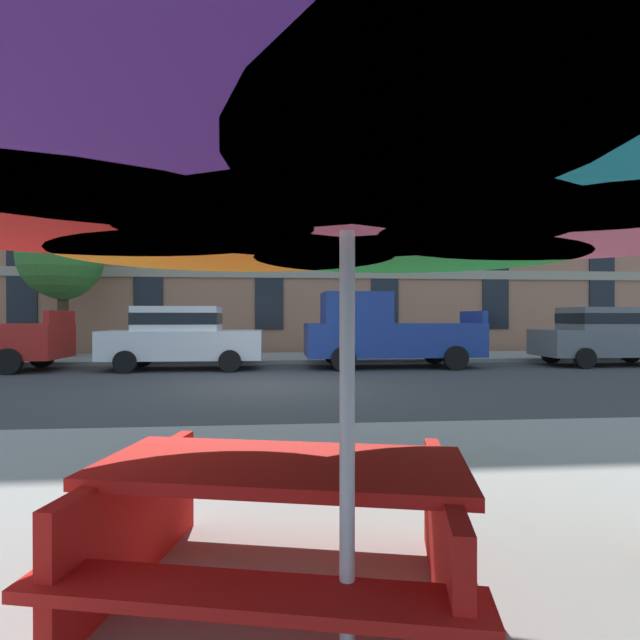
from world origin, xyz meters
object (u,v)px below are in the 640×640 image
sedan_white (182,336)px  street_tree_left (62,262)px  pickup_blue (384,333)px  picnic_table (282,518)px  sedan_gray (608,334)px  patio_umbrella (347,170)px

sedan_white → street_tree_left: street_tree_left is taller
sedan_white → pickup_blue: size_ratio=0.86×
picnic_table → sedan_gray: bearing=49.9°
sedan_white → pickup_blue: (5.83, 0.00, 0.08)m
sedan_gray → picnic_table: bearing=-130.1°
sedan_white → picnic_table: sedan_white is taller
sedan_white → patio_umbrella: bearing=-77.4°
patio_umbrella → sedan_white: bearing=102.6°
sedan_gray → patio_umbrella: patio_umbrella is taller
street_tree_left → sedan_gray: bearing=-10.9°
street_tree_left → patio_umbrella: bearing=-65.2°
sedan_white → pickup_blue: bearing=0.0°
sedan_white → patio_umbrella: 13.06m
sedan_gray → patio_umbrella: bearing=-128.2°
sedan_gray → street_tree_left: bearing=169.1°
picnic_table → sedan_white: bearing=102.1°
sedan_white → sedan_gray: 12.82m
picnic_table → pickup_blue: bearing=75.1°
street_tree_left → picnic_table: bearing=-65.2°
sedan_white → sedan_gray: (12.82, 0.00, 0.00)m
pickup_blue → picnic_table: size_ratio=2.43×
pickup_blue → sedan_gray: 6.98m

